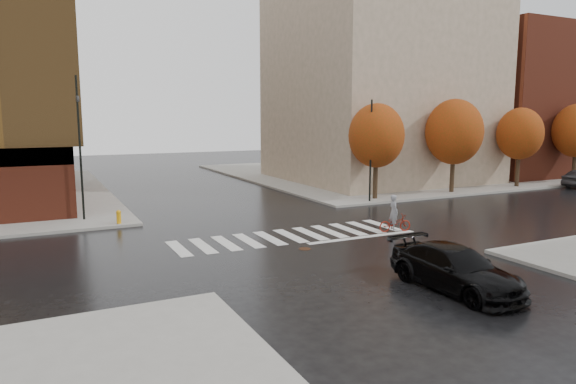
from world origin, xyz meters
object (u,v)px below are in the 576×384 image
Objects in this scene: traffic_light_nw at (79,137)px; sedan at (455,269)px; cyclist at (394,219)px; traffic_light_ne at (371,145)px; fire_hydrant at (119,216)px.

sedan is at bearing 13.26° from traffic_light_nw.
cyclist is 0.24× the size of traffic_light_nw.
cyclist is 0.28× the size of traffic_light_ne.
traffic_light_nw reaches higher than traffic_light_ne.
sedan is 0.75× the size of traffic_light_ne.
traffic_light_nw is at bearing 68.07° from cyclist.
traffic_light_ne reaches higher than fire_hydrant.
fire_hydrant is (-16.14, -0.12, -3.36)m from traffic_light_ne.
traffic_light_nw is (-13.81, 9.53, 3.99)m from cyclist.
traffic_light_nw is at bearing -3.70° from traffic_light_ne.
fire_hydrant is (-8.59, 15.43, -0.18)m from sedan.
traffic_light_ne reaches higher than sedan.
cyclist is 17.25m from traffic_light_nw.
traffic_light_nw reaches higher than cyclist.
cyclist is at bearing 65.45° from traffic_light_ne.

